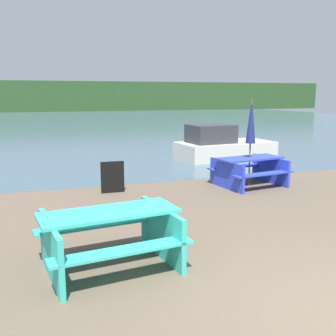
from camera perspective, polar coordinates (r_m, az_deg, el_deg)
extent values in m
cube|color=#425B6B|center=(35.02, -13.20, 6.62)|extent=(60.00, 50.00, 0.00)
cube|color=#284723|center=(54.90, -15.26, 10.01)|extent=(80.00, 1.60, 4.00)
cube|color=#33B7A8|center=(5.33, -8.56, -6.43)|extent=(1.91, 0.94, 0.04)
cube|color=#33B7A8|center=(4.95, -6.49, -11.85)|extent=(1.85, 0.52, 0.04)
cube|color=#33B7A8|center=(5.94, -10.09, -8.07)|extent=(1.85, 0.52, 0.04)
cube|color=#33B7A8|center=(5.30, -16.61, -11.40)|extent=(0.25, 1.38, 0.75)
cube|color=#33B7A8|center=(5.72, -0.94, -9.27)|extent=(0.25, 1.38, 0.75)
cube|color=blue|center=(10.23, 11.77, 1.40)|extent=(1.77, 0.95, 0.04)
cube|color=blue|center=(9.87, 13.70, -0.84)|extent=(1.71, 0.54, 0.04)
cube|color=blue|center=(10.71, 9.86, 0.20)|extent=(1.71, 0.54, 0.04)
cube|color=blue|center=(9.87, 8.51, -0.99)|extent=(0.28, 1.37, 0.69)
cube|color=blue|center=(10.74, 14.62, -0.27)|extent=(0.28, 1.37, 0.69)
cylinder|color=brown|center=(10.17, 11.86, 3.63)|extent=(0.04, 0.04, 2.23)
cone|color=navy|center=(10.12, 11.98, 6.72)|extent=(0.25, 0.25, 1.13)
cube|color=beige|center=(14.62, 8.30, 2.62)|extent=(3.68, 2.10, 0.60)
cube|color=#333338|center=(14.21, 6.24, 4.96)|extent=(1.67, 1.36, 0.65)
cube|color=black|center=(9.46, -8.06, -1.31)|extent=(0.55, 0.08, 0.75)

